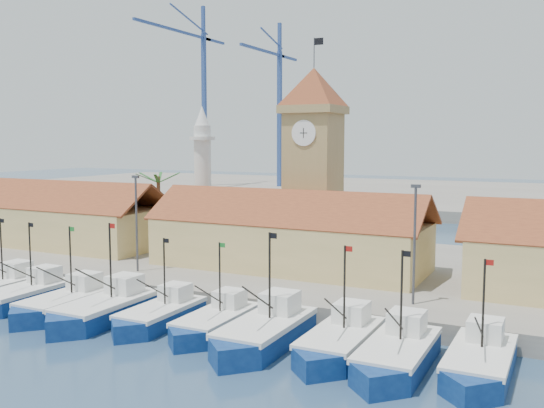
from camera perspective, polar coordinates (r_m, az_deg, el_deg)
The scene contains 20 objects.
ground at distance 42.87m, azimuth -10.02°, elevation -12.80°, with size 400.00×400.00×0.00m, color #1E3A50.
quay at distance 62.89m, azimuth 3.14°, elevation -5.94°, with size 140.00×32.00×1.50m, color gray.
terminal at distance 145.14m, azimuth 16.72°, elevation 0.70°, with size 240.00×80.00×2.00m, color gray.
boat_1 at distance 55.20m, azimuth -22.36°, elevation -8.07°, with size 3.53×9.66×7.31m.
boat_2 at distance 51.34m, azimuth -19.01°, elevation -8.99°, with size 3.54×9.71×7.35m.
boat_3 at distance 48.51m, azimuth -15.61°, elevation -9.68°, with size 3.81×10.44×7.90m.
boat_4 at distance 46.54m, azimuth -10.65°, elevation -10.37°, with size 3.32×9.09×6.87m.
boat_5 at distance 44.21m, azimuth -5.48°, elevation -11.18°, with size 3.31×9.06×6.86m.
boat_6 at distance 41.39m, azimuth -0.84°, elevation -12.18°, with size 3.88×10.63×8.05m.
boat_7 at distance 40.02m, azimuth 6.32°, elevation -12.96°, with size 3.58×9.81×7.42m.
boat_8 at distance 38.28m, azimuth 11.61°, elevation -13.92°, with size 3.65×9.99×7.56m.
boat_9 at distance 38.40m, azimuth 18.93°, elevation -14.12°, with size 3.50×9.58×7.25m.
hall_left at distance 77.62m, azimuth -20.37°, elevation -1.61°, with size 31.20×10.13×7.61m.
hall_center at distance 58.69m, azimuth 1.60°, elevation -3.58°, with size 27.04×10.13×7.61m.
clock_tower at distance 63.39m, azimuth 3.91°, elevation 4.37°, with size 5.80×5.80×22.70m.
minaret at distance 72.28m, azimuth -6.54°, elevation 2.77°, with size 3.00×3.00×16.30m.
palm_tree at distance 73.79m, azimuth -10.61°, elevation 0.06°, with size 5.60×5.03×8.39m.
lamp_posts at distance 51.01m, azimuth -1.66°, elevation -2.20°, with size 80.70×0.25×9.03m.
crane_blue_far at distance 158.96m, azimuth -6.83°, elevation 11.07°, with size 1.00×37.71×45.99m.
crane_blue_near at distance 155.46m, azimuth 0.54°, elevation 10.01°, with size 1.00×30.03×41.20m.
Camera 1 is at (24.32, -32.52, 13.74)m, focal length 40.00 mm.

